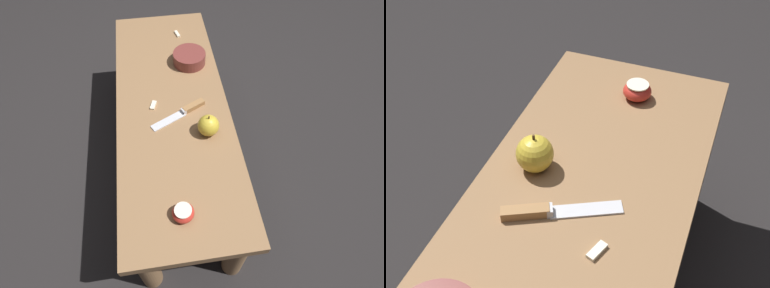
% 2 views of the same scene
% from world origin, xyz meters
% --- Properties ---
extents(wooden_bench, '(1.21, 0.43, 0.40)m').
position_xyz_m(wooden_bench, '(0.00, 0.00, 0.32)').
color(wooden_bench, olive).
rests_on(wooden_bench, ground_plane).
extents(knife, '(0.13, 0.22, 0.02)m').
position_xyz_m(knife, '(0.05, 0.05, 0.40)').
color(knife, silver).
rests_on(knife, wooden_bench).
extents(apple_whole, '(0.08, 0.08, 0.09)m').
position_xyz_m(apple_whole, '(0.16, 0.11, 0.44)').
color(apple_whole, gold).
rests_on(apple_whole, wooden_bench).
extents(apple_cut, '(0.07, 0.07, 0.04)m').
position_xyz_m(apple_cut, '(0.47, -0.02, 0.42)').
color(apple_cut, red).
rests_on(apple_cut, wooden_bench).
extents(apple_slice_center, '(0.05, 0.03, 0.01)m').
position_xyz_m(apple_slice_center, '(0.01, -0.07, 0.40)').
color(apple_slice_center, silver).
rests_on(apple_slice_center, wooden_bench).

